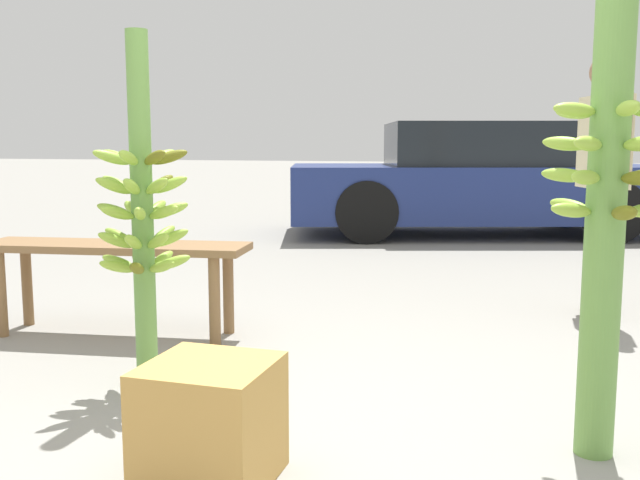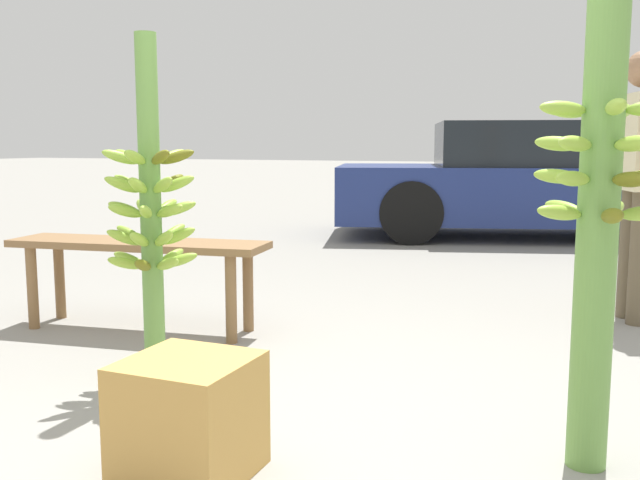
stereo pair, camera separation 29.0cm
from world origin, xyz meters
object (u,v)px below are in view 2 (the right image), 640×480
object	(u,v)px
market_bench	(138,255)
produce_crate	(189,418)
banana_stalk_left	(151,211)
parked_car	(530,181)
banana_stalk_center	(599,198)
vendor_person	(639,162)

from	to	relation	value
market_bench	produce_crate	xyz separation A→B (m)	(1.26, -1.43, -0.24)
banana_stalk_left	parked_car	world-z (taller)	banana_stalk_left
banana_stalk_center	produce_crate	bearing A→B (deg)	-153.94
market_bench	parked_car	world-z (taller)	parked_car
parked_car	produce_crate	xyz separation A→B (m)	(-0.28, -6.54, -0.44)
parked_car	produce_crate	size ratio (longest dim) A/B	11.85
market_bench	vendor_person	bearing A→B (deg)	18.61
banana_stalk_center	vendor_person	size ratio (longest dim) A/B	1.08
market_bench	parked_car	xyz separation A→B (m)	(1.54, 5.11, 0.20)
parked_car	market_bench	bearing A→B (deg)	145.92
banana_stalk_center	produce_crate	distance (m)	1.47
banana_stalk_center	vendor_person	bearing A→B (deg)	85.95
market_bench	banana_stalk_left	bearing A→B (deg)	-57.32
parked_car	banana_stalk_left	bearing A→B (deg)	153.56
market_bench	produce_crate	size ratio (longest dim) A/B	3.96
banana_stalk_center	vendor_person	xyz separation A→B (m)	(0.15, 2.17, 0.06)
parked_car	produce_crate	bearing A→B (deg)	160.27
vendor_person	parked_car	bearing A→B (deg)	177.22
banana_stalk_left	market_bench	bearing A→B (deg)	131.04
vendor_person	produce_crate	bearing A→B (deg)	-43.74
parked_car	banana_stalk_center	bearing A→B (deg)	171.13
banana_stalk_left	vendor_person	size ratio (longest dim) A/B	0.96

